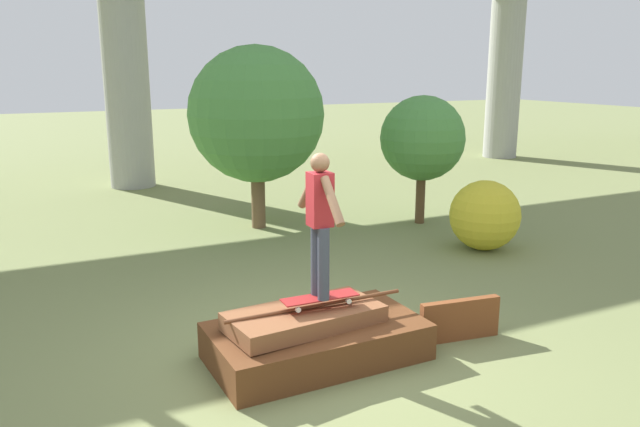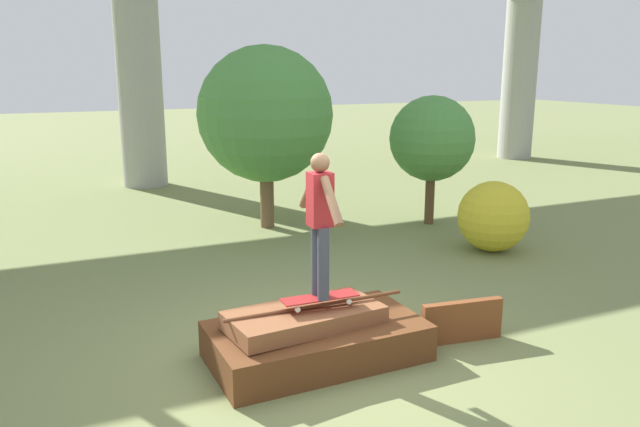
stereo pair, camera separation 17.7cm
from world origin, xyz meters
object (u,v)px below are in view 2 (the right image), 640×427
object	(u,v)px
skateboard	(320,298)
skater	(320,217)
tree_behind_left	(265,115)
tree_behind_right	(432,139)
bush_yellow_flowering	(493,216)

from	to	relation	value
skateboard	skater	xyz separation A→B (m)	(0.00, -0.00, 0.85)
tree_behind_left	tree_behind_right	bearing A→B (deg)	-19.75
tree_behind_right	bush_yellow_flowering	bearing A→B (deg)	-92.74
skateboard	tree_behind_left	bearing A→B (deg)	75.84
skateboard	tree_behind_left	distance (m)	5.81
bush_yellow_flowering	skateboard	bearing A→B (deg)	-150.21
tree_behind_right	bush_yellow_flowering	world-z (taller)	tree_behind_right
tree_behind_right	bush_yellow_flowering	size ratio (longest dim) A/B	2.12
skater	tree_behind_left	world-z (taller)	tree_behind_left
tree_behind_left	skater	bearing A→B (deg)	-104.16
skateboard	tree_behind_left	world-z (taller)	tree_behind_left
tree_behind_right	bush_yellow_flowering	xyz separation A→B (m)	(-0.09, -1.97, -1.07)
skateboard	tree_behind_right	world-z (taller)	tree_behind_right
skater	bush_yellow_flowering	size ratio (longest dim) A/B	1.27
skater	tree_behind_left	distance (m)	5.66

